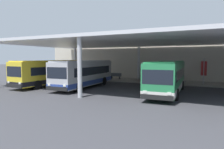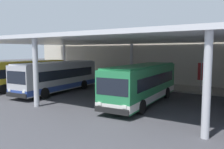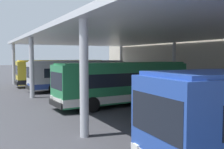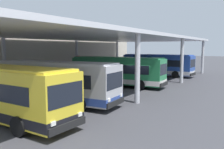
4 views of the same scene
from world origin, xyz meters
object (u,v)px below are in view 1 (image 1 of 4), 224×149
object	(u,v)px
bus_second_bay	(85,73)
bus_middle_bay	(167,77)
bench_waiting	(116,76)
banner_sign	(204,70)
bus_nearest_bay	(51,72)

from	to	relation	value
bus_second_bay	bus_middle_bay	xyz separation A→B (m)	(9.67, 0.00, 0.00)
bus_middle_bay	bench_waiting	xyz separation A→B (m)	(-9.69, 8.84, -0.99)
bus_middle_bay	bench_waiting	size ratio (longest dim) A/B	5.91
bus_second_bay	banner_sign	distance (m)	14.98
bus_second_bay	bus_middle_bay	world-z (taller)	same
bus_nearest_bay	banner_sign	size ratio (longest dim) A/B	3.32
bus_nearest_bay	bench_waiting	distance (m)	10.52
bus_middle_bay	banner_sign	size ratio (longest dim) A/B	3.32
bus_middle_bay	bench_waiting	bearing A→B (deg)	137.62
bench_waiting	bus_second_bay	bearing A→B (deg)	-89.84
banner_sign	bench_waiting	bearing A→B (deg)	176.05
bus_nearest_bay	bench_waiting	size ratio (longest dim) A/B	5.90
bus_second_bay	bus_middle_bay	bearing A→B (deg)	0.00
bus_middle_bay	bus_second_bay	bearing A→B (deg)	-180.00
bus_second_bay	banner_sign	bearing A→B (deg)	32.12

